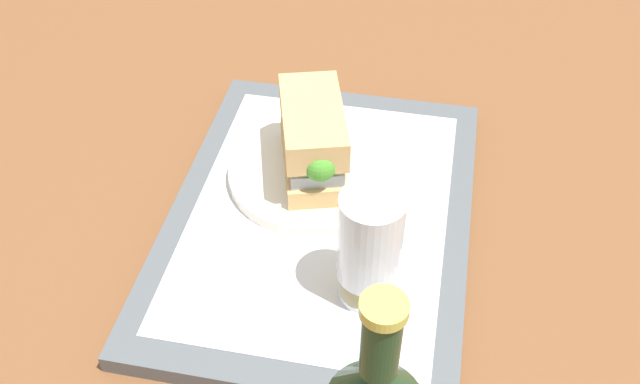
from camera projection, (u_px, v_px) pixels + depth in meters
ground_plane at (320, 225)px, 0.80m from camera, size 3.00×3.00×0.00m
tray at (320, 219)px, 0.80m from camera, size 0.44×0.32×0.02m
placemat at (320, 212)px, 0.79m from camera, size 0.38×0.27×0.00m
plate at (313, 173)px, 0.82m from camera, size 0.19×0.19×0.01m
sandwich at (313, 140)px, 0.79m from camera, size 0.14×0.10×0.08m
beer_glass at (370, 244)px, 0.66m from camera, size 0.06×0.06×0.12m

